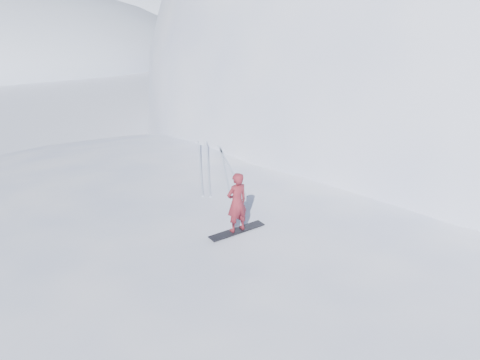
# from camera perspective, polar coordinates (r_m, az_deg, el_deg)

# --- Properties ---
(ground) EXTENTS (400.00, 400.00, 0.00)m
(ground) POSITION_cam_1_polar(r_m,az_deg,el_deg) (12.56, -4.89, -18.10)
(ground) COLOR white
(ground) RESTS_ON ground
(near_ridge) EXTENTS (36.00, 28.00, 4.80)m
(near_ridge) POSITION_cam_1_polar(r_m,az_deg,el_deg) (14.85, 0.89, -10.85)
(near_ridge) COLOR white
(near_ridge) RESTS_ON ground
(peak_shoulder) EXTENTS (28.00, 24.00, 18.00)m
(peak_shoulder) POSITION_cam_1_polar(r_m,az_deg,el_deg) (31.59, 19.71, 6.10)
(peak_shoulder) COLOR white
(peak_shoulder) RESTS_ON ground
(far_ridge_c) EXTENTS (140.00, 90.00, 36.00)m
(far_ridge_c) POSITION_cam_1_polar(r_m,az_deg,el_deg) (126.77, -15.31, 17.91)
(far_ridge_c) COLOR white
(far_ridge_c) RESTS_ON ground
(wind_bumps) EXTENTS (16.00, 14.40, 1.00)m
(wind_bumps) POSITION_cam_1_polar(r_m,az_deg,el_deg) (14.29, -5.75, -12.45)
(wind_bumps) COLOR white
(wind_bumps) RESTS_ON ground
(snowboard) EXTENTS (1.49, 1.29, 0.03)m
(snowboard) POSITION_cam_1_polar(r_m,az_deg,el_deg) (11.75, -0.40, -6.76)
(snowboard) COLOR black
(snowboard) RESTS_ON near_ridge
(snowboarder) EXTENTS (0.73, 0.70, 1.67)m
(snowboarder) POSITION_cam_1_polar(r_m,az_deg,el_deg) (11.36, -0.41, -3.01)
(snowboarder) COLOR maroon
(snowboarder) RESTS_ON snowboard
(board_tracks) EXTENTS (2.66, 5.92, 0.04)m
(board_tracks) POSITION_cam_1_polar(r_m,az_deg,el_deg) (16.53, -3.32, 2.10)
(board_tracks) COLOR silver
(board_tracks) RESTS_ON ground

